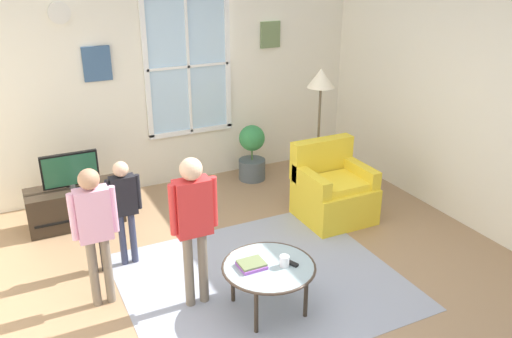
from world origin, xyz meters
TOP-DOWN VIEW (x-y plane):
  - ground_plane at (0.00, 0.00)m, footprint 5.87×6.04m
  - back_wall at (0.01, 2.78)m, footprint 5.27×0.17m
  - side_wall_right at (2.69, 0.00)m, footprint 0.12×5.44m
  - area_rug at (0.09, 0.14)m, footprint 2.47×2.19m
  - tv_stand at (-1.27, 2.07)m, footprint 1.01×0.44m
  - television at (-1.27, 2.07)m, footprint 0.60×0.08m
  - armchair at (1.39, 0.94)m, footprint 0.76×0.74m
  - coffee_table at (-0.04, -0.25)m, footprint 0.79×0.79m
  - book_stack at (-0.18, -0.20)m, footprint 0.21×0.20m
  - cup at (0.07, -0.31)m, footprint 0.08×0.08m
  - remote_near_books at (0.13, -0.30)m, footprint 0.09×0.14m
  - person_red_shirt at (-0.56, 0.10)m, footprint 0.41×0.19m
  - person_pink_shirt at (-1.29, 0.46)m, footprint 0.38×0.17m
  - person_black_shirt at (-0.94, 0.99)m, footprint 0.32×0.15m
  - person_blue_shirt at (-1.23, 0.97)m, footprint 0.31×0.14m
  - potted_plant_by_window at (1.05, 2.34)m, footprint 0.36×0.36m
  - floor_lamp at (1.51, 1.46)m, footprint 0.32×0.32m

SIDE VIEW (x-z plane):
  - ground_plane at x=0.00m, z-range -0.02..0.00m
  - area_rug at x=0.09m, z-range 0.00..0.01m
  - tv_stand at x=-1.27m, z-range 0.00..0.44m
  - armchair at x=1.39m, z-range -0.11..0.76m
  - potted_plant_by_window at x=1.05m, z-range 0.00..0.75m
  - coffee_table at x=-0.04m, z-range 0.19..0.62m
  - remote_near_books at x=0.13m, z-range 0.43..0.45m
  - book_stack at x=-0.18m, z-range 0.43..0.47m
  - cup at x=0.07m, z-range 0.43..0.52m
  - person_blue_shirt at x=-1.23m, z-range 0.13..1.15m
  - television at x=-1.27m, z-range 0.45..0.85m
  - person_black_shirt at x=-0.94m, z-range 0.14..1.21m
  - person_pink_shirt at x=-1.29m, z-range 0.16..1.43m
  - person_red_shirt at x=-0.56m, z-range 0.17..1.53m
  - floor_lamp at x=1.51m, z-range 0.54..2.16m
  - side_wall_right at x=2.69m, z-range 0.00..2.96m
  - back_wall at x=0.01m, z-range 0.00..2.97m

